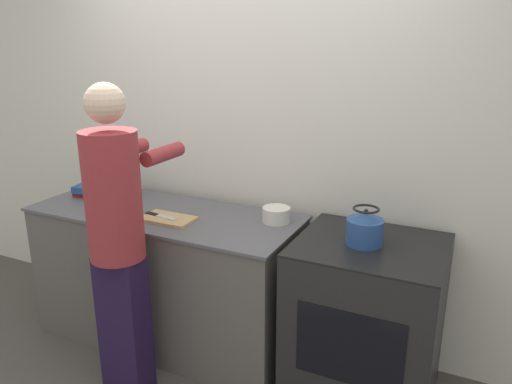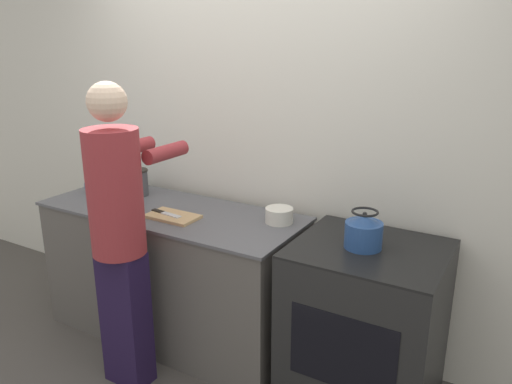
{
  "view_description": "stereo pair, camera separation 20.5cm",
  "coord_description": "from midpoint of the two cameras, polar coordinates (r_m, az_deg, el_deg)",
  "views": [
    {
      "loc": [
        1.38,
        -2.05,
        1.92
      ],
      "look_at": [
        0.27,
        0.23,
        1.13
      ],
      "focal_mm": 35.0,
      "sensor_mm": 36.0,
      "label": 1
    },
    {
      "loc": [
        1.56,
        -1.96,
        1.92
      ],
      "look_at": [
        0.27,
        0.23,
        1.13
      ],
      "focal_mm": 35.0,
      "sensor_mm": 36.0,
      "label": 2
    }
  ],
  "objects": [
    {
      "name": "person",
      "position": [
        2.74,
        -17.61,
        -4.42
      ],
      "size": [
        0.33,
        0.57,
        1.72
      ],
      "color": "#211537",
      "rests_on": "ground_plane"
    },
    {
      "name": "counter",
      "position": [
        3.34,
        -11.88,
        -9.42
      ],
      "size": [
        1.72,
        0.68,
        0.88
      ],
      "color": "#5B5651",
      "rests_on": "ground_plane"
    },
    {
      "name": "canister_jar",
      "position": [
        3.47,
        -16.19,
        0.74
      ],
      "size": [
        0.15,
        0.15,
        0.18
      ],
      "color": "#4C4C51",
      "rests_on": "counter"
    },
    {
      "name": "bowl_prep",
      "position": [
        2.92,
        0.32,
        -2.64
      ],
      "size": [
        0.16,
        0.16,
        0.09
      ],
      "color": "silver",
      "rests_on": "counter"
    },
    {
      "name": "knife",
      "position": [
        3.04,
        -12.82,
        -2.69
      ],
      "size": [
        0.23,
        0.06,
        0.01
      ],
      "rotation": [
        0.0,
        0.0,
        -0.12
      ],
      "color": "silver",
      "rests_on": "cutting_board"
    },
    {
      "name": "oven",
      "position": [
        2.83,
        10.31,
        -14.33
      ],
      "size": [
        0.76,
        0.68,
        0.91
      ],
      "color": "black",
      "rests_on": "ground_plane"
    },
    {
      "name": "wall_back",
      "position": [
        3.18,
        -2.26,
        5.97
      ],
      "size": [
        8.0,
        0.05,
        2.6
      ],
      "color": "silver",
      "rests_on": "ground_plane"
    },
    {
      "name": "kettle",
      "position": [
        2.58,
        10.12,
        -4.2
      ],
      "size": [
        0.19,
        0.19,
        0.2
      ],
      "color": "#284C8C",
      "rests_on": "oven"
    },
    {
      "name": "book_stack",
      "position": [
        3.65,
        -19.47,
        0.43
      ],
      "size": [
        0.23,
        0.3,
        0.08
      ],
      "color": "maroon",
      "rests_on": "counter"
    },
    {
      "name": "ground_plane",
      "position": [
        3.14,
        -8.78,
        -20.68
      ],
      "size": [
        12.0,
        12.0,
        0.0
      ],
      "primitive_type": "plane",
      "color": "#4C4742"
    },
    {
      "name": "cutting_board",
      "position": [
        3.02,
        -11.95,
        -3.04
      ],
      "size": [
        0.31,
        0.19,
        0.02
      ],
      "color": "tan",
      "rests_on": "counter"
    }
  ]
}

